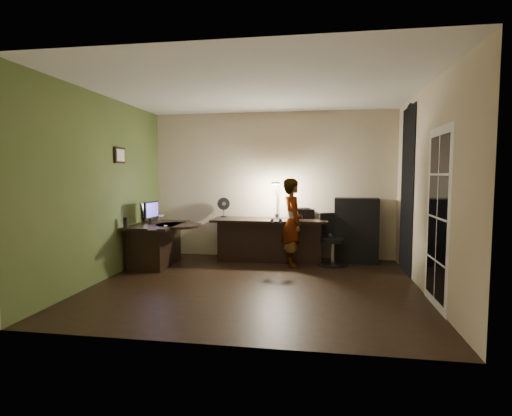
# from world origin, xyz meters

# --- Properties ---
(floor) EXTENTS (4.50, 4.00, 0.01)m
(floor) POSITION_xyz_m (0.00, 0.00, -0.01)
(floor) COLOR black
(floor) RESTS_ON ground
(ceiling) EXTENTS (4.50, 4.00, 0.01)m
(ceiling) POSITION_xyz_m (0.00, 0.00, 2.71)
(ceiling) COLOR silver
(ceiling) RESTS_ON floor
(wall_back) EXTENTS (4.50, 0.01, 2.70)m
(wall_back) POSITION_xyz_m (0.00, 2.00, 1.35)
(wall_back) COLOR #C1B08D
(wall_back) RESTS_ON floor
(wall_front) EXTENTS (4.50, 0.01, 2.70)m
(wall_front) POSITION_xyz_m (0.00, -2.00, 1.35)
(wall_front) COLOR #C1B08D
(wall_front) RESTS_ON floor
(wall_left) EXTENTS (0.01, 4.00, 2.70)m
(wall_left) POSITION_xyz_m (-2.25, 0.00, 1.35)
(wall_left) COLOR #C1B08D
(wall_left) RESTS_ON floor
(wall_right) EXTENTS (0.01, 4.00, 2.70)m
(wall_right) POSITION_xyz_m (2.25, 0.00, 1.35)
(wall_right) COLOR #C1B08D
(wall_right) RESTS_ON floor
(green_wall_overlay) EXTENTS (0.00, 4.00, 2.70)m
(green_wall_overlay) POSITION_xyz_m (-2.24, 0.00, 1.35)
(green_wall_overlay) COLOR #495C2A
(green_wall_overlay) RESTS_ON floor
(arched_doorway) EXTENTS (0.01, 0.90, 2.60)m
(arched_doorway) POSITION_xyz_m (2.24, 1.15, 1.30)
(arched_doorway) COLOR black
(arched_doorway) RESTS_ON floor
(french_door) EXTENTS (0.02, 0.92, 2.10)m
(french_door) POSITION_xyz_m (2.24, -0.55, 1.05)
(french_door) COLOR white
(french_door) RESTS_ON floor
(framed_picture) EXTENTS (0.04, 0.30, 0.25)m
(framed_picture) POSITION_xyz_m (-2.22, 0.45, 1.85)
(framed_picture) COLOR black
(framed_picture) RESTS_ON wall_left
(desk_left) EXTENTS (0.78, 1.25, 0.72)m
(desk_left) POSITION_xyz_m (-1.83, 0.95, 0.36)
(desk_left) COLOR black
(desk_left) RESTS_ON floor
(desk_right) EXTENTS (2.05, 0.77, 0.76)m
(desk_right) POSITION_xyz_m (0.01, 1.60, 0.38)
(desk_right) COLOR black
(desk_right) RESTS_ON floor
(cabinet) EXTENTS (0.78, 0.42, 1.14)m
(cabinet) POSITION_xyz_m (1.53, 1.78, 0.57)
(cabinet) COLOR black
(cabinet) RESTS_ON floor
(laptop_stand) EXTENTS (0.26, 0.22, 0.10)m
(laptop_stand) POSITION_xyz_m (-2.07, 1.35, 0.75)
(laptop_stand) COLOR silver
(laptop_stand) RESTS_ON desk_left
(laptop) EXTENTS (0.43, 0.41, 0.25)m
(laptop) POSITION_xyz_m (-2.07, 1.35, 0.92)
(laptop) COLOR silver
(laptop) RESTS_ON laptop_stand
(monitor) EXTENTS (0.12, 0.45, 0.29)m
(monitor) POSITION_xyz_m (-1.92, 0.87, 0.84)
(monitor) COLOR black
(monitor) RESTS_ON desk_left
(mouse) EXTENTS (0.08, 0.10, 0.03)m
(mouse) POSITION_xyz_m (-1.59, 0.71, 0.71)
(mouse) COLOR silver
(mouse) RESTS_ON desk_left
(phone) EXTENTS (0.11, 0.14, 0.01)m
(phone) POSITION_xyz_m (-1.50, 1.24, 0.70)
(phone) COLOR black
(phone) RESTS_ON desk_left
(pen) EXTENTS (0.10, 0.11, 0.01)m
(pen) POSITION_xyz_m (-1.26, 0.61, 0.70)
(pen) COLOR black
(pen) RESTS_ON desk_left
(speaker) EXTENTS (0.09, 0.09, 0.18)m
(speaker) POSITION_xyz_m (-2.12, 0.39, 0.79)
(speaker) COLOR black
(speaker) RESTS_ON desk_left
(notepad) EXTENTS (0.17, 0.22, 0.01)m
(notepad) POSITION_xyz_m (-1.66, 0.41, 0.70)
(notepad) COLOR silver
(notepad) RESTS_ON desk_left
(desk_fan) EXTENTS (0.26, 0.21, 0.36)m
(desk_fan) POSITION_xyz_m (-0.89, 1.82, 0.95)
(desk_fan) COLOR black
(desk_fan) RESTS_ON desk_right
(headphones) EXTENTS (0.18, 0.13, 0.08)m
(headphones) POSITION_xyz_m (0.19, 1.03, 0.81)
(headphones) COLOR navy
(headphones) RESTS_ON desk_right
(printer) EXTENTS (0.48, 0.42, 0.18)m
(printer) POSITION_xyz_m (0.55, 1.80, 0.86)
(printer) COLOR black
(printer) RESTS_ON desk_right
(desk_lamp) EXTENTS (0.28, 0.36, 0.70)m
(desk_lamp) POSITION_xyz_m (0.11, 1.83, 1.12)
(desk_lamp) COLOR black
(desk_lamp) RESTS_ON desk_right
(office_chair) EXTENTS (0.61, 0.61, 0.88)m
(office_chair) POSITION_xyz_m (1.12, 1.43, 0.44)
(office_chair) COLOR black
(office_chair) RESTS_ON floor
(person) EXTENTS (0.49, 0.61, 1.49)m
(person) POSITION_xyz_m (0.43, 1.29, 0.74)
(person) COLOR #D8A88C
(person) RESTS_ON floor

